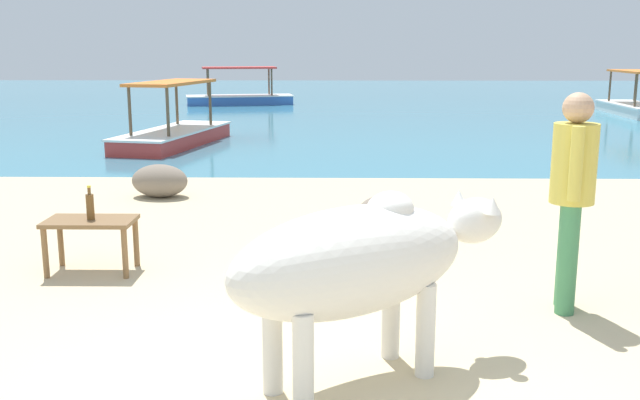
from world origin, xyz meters
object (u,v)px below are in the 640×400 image
Objects in this scene: bottle at (90,206)px; low_bench_table at (91,228)px; boat_white at (634,105)px; boat_blue at (240,96)px; boat_red at (174,132)px; cow at (359,261)px; person_standing at (572,186)px.

low_bench_table is at bearing 173.91° from bottle.
bottle is at bearing -6.41° from low_bench_table.
boat_white is at bearing 54.39° from low_bench_table.
boat_blue is at bearing 93.51° from bottle.
low_bench_table is 2.58× the size of bottle.
boat_white is at bearing 54.73° from bottle.
boat_blue is at bearing 11.79° from boat_red.
boat_red is (-3.39, 10.57, -0.49)m from cow.
person_standing is 10.61m from boat_red.
boat_white reaches higher than low_bench_table.
cow is 3.09m from low_bench_table.
low_bench_table is 0.20× the size of boat_red.
boat_white reaches higher than cow.
cow is 2.42× the size of low_bench_table.
bottle is 0.08× the size of boat_white.
bottle is at bearing -98.61° from boat_blue.
person_standing is at bearing -21.41° from boat_white.
bottle is 0.08× the size of boat_red.
boat_blue is at bearing 93.16° from low_bench_table.
bottle is (-2.25, 2.08, -0.15)m from cow.
person_standing is 20.68m from boat_blue.
boat_red is at bearing 72.79° from cow.
boat_red is at bearing -101.96° from boat_blue.
boat_red reaches higher than cow.
person_standing is at bearing -140.32° from boat_red.
boat_blue is (-3.42, 21.28, -0.49)m from cow.
boat_blue is 10.71m from boat_red.
cow is at bearing -127.29° from person_standing.
low_bench_table is 0.20× the size of boat_blue.
boat_blue and boat_red have the same top height.
boat_blue is 12.70m from boat_white.
boat_blue is at bearing -104.71° from boat_white.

